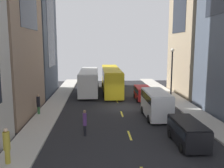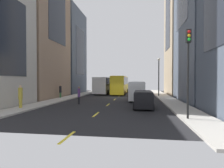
% 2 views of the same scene
% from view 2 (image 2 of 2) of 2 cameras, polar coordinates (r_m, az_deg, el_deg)
% --- Properties ---
extents(ground_plane, '(41.38, 41.38, 0.00)m').
position_cam_2_polar(ground_plane, '(29.68, 1.65, -4.20)').
color(ground_plane, black).
extents(sidewalk_west, '(2.39, 44.00, 0.15)m').
position_cam_2_polar(sidewalk_west, '(31.43, -12.09, -3.80)').
color(sidewalk_west, '#B2ADA3').
rests_on(sidewalk_west, ground).
extents(sidewalk_east, '(2.39, 44.00, 0.15)m').
position_cam_2_polar(sidewalk_east, '(29.77, 16.18, -4.09)').
color(sidewalk_east, '#B2ADA3').
rests_on(sidewalk_east, ground).
extents(lane_stripe_0, '(0.16, 2.00, 0.01)m').
position_cam_2_polar(lane_stripe_0, '(9.42, -13.72, -15.77)').
color(lane_stripe_0, yellow).
rests_on(lane_stripe_0, ground).
extents(lane_stripe_1, '(0.16, 2.00, 0.01)m').
position_cam_2_polar(lane_stripe_1, '(15.01, -5.01, -9.39)').
color(lane_stripe_1, yellow).
rests_on(lane_stripe_1, ground).
extents(lane_stripe_2, '(0.16, 2.00, 0.01)m').
position_cam_2_polar(lane_stripe_2, '(20.82, -1.21, -6.45)').
color(lane_stripe_2, yellow).
rests_on(lane_stripe_2, ground).
extents(lane_stripe_3, '(0.16, 2.00, 0.01)m').
position_cam_2_polar(lane_stripe_3, '(26.72, 0.91, -4.78)').
color(lane_stripe_3, yellow).
rests_on(lane_stripe_3, ground).
extents(lane_stripe_4, '(0.16, 2.00, 0.01)m').
position_cam_2_polar(lane_stripe_4, '(32.65, 2.25, -3.71)').
color(lane_stripe_4, yellow).
rests_on(lane_stripe_4, ground).
extents(lane_stripe_5, '(0.16, 2.00, 0.01)m').
position_cam_2_polar(lane_stripe_5, '(38.61, 3.18, -2.97)').
color(lane_stripe_5, yellow).
rests_on(lane_stripe_5, ground).
extents(lane_stripe_6, '(0.16, 2.00, 0.01)m').
position_cam_2_polar(lane_stripe_6, '(44.58, 3.86, -2.43)').
color(lane_stripe_6, yellow).
rests_on(lane_stripe_6, ground).
extents(lane_stripe_7, '(0.16, 2.00, 0.01)m').
position_cam_2_polar(lane_stripe_7, '(50.55, 4.38, -2.02)').
color(lane_stripe_7, yellow).
rests_on(lane_stripe_7, ground).
extents(building_west_2, '(8.50, 9.69, 17.73)m').
position_cam_2_polar(building_west_2, '(41.60, -15.44, 9.52)').
color(building_west_2, '#4C5666').
rests_on(building_west_2, ground).
extents(city_bus_white, '(2.80, 11.08, 3.35)m').
position_cam_2_polar(city_bus_white, '(38.52, -2.35, -0.00)').
color(city_bus_white, silver).
rests_on(city_bus_white, ground).
extents(streetcar_yellow, '(2.70, 13.51, 3.59)m').
position_cam_2_polar(streetcar_yellow, '(38.63, 2.62, 0.17)').
color(streetcar_yellow, yellow).
rests_on(streetcar_yellow, ground).
extents(delivery_van_white, '(2.25, 5.15, 2.58)m').
position_cam_2_polar(delivery_van_white, '(25.00, 7.71, -1.73)').
color(delivery_van_white, white).
rests_on(delivery_van_white, ground).
extents(car_black_0, '(1.92, 4.17, 1.69)m').
position_cam_2_polar(car_black_0, '(18.49, 9.64, -4.34)').
color(car_black_0, black).
rests_on(car_black_0, ground).
extents(car_red_1, '(2.05, 4.04, 1.68)m').
position_cam_2_polar(car_red_1, '(32.84, 8.22, -1.97)').
color(car_red_1, red).
rests_on(car_red_1, ground).
extents(pedestrian_waiting_curb, '(0.35, 0.35, 1.99)m').
position_cam_2_polar(pedestrian_waiting_curb, '(28.97, -15.72, -1.99)').
color(pedestrian_waiting_curb, '#336B38').
rests_on(pedestrian_waiting_curb, ground).
extents(pedestrian_walking_far, '(0.31, 0.31, 2.04)m').
position_cam_2_polar(pedestrian_walking_far, '(21.73, -10.22, -3.22)').
color(pedestrian_walking_far, black).
rests_on(pedestrian_walking_far, ground).
extents(pedestrian_crossing_near, '(0.39, 0.39, 2.15)m').
position_cam_2_polar(pedestrian_crossing_near, '(19.51, -26.54, -3.30)').
color(pedestrian_crossing_near, gold).
rests_on(pedestrian_crossing_near, ground).
extents(traffic_light_near_corner, '(0.32, 0.44, 6.03)m').
position_cam_2_polar(traffic_light_near_corner, '(13.52, 22.60, 7.79)').
color(traffic_light_near_corner, black).
rests_on(traffic_light_near_corner, ground).
extents(streetlamp_near, '(0.44, 0.44, 6.42)m').
position_cam_2_polar(streetlamp_near, '(32.31, 14.32, 3.52)').
color(streetlamp_near, black).
rests_on(streetlamp_near, ground).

